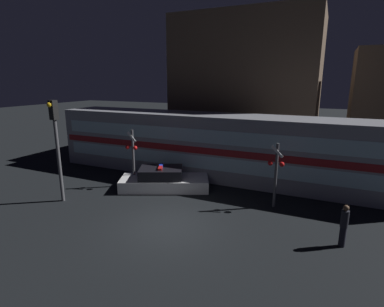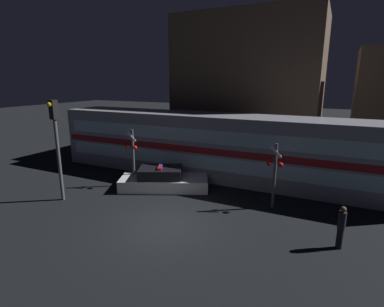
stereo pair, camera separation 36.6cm
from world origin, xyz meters
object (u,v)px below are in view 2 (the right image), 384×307
object	(u,v)px
police_car	(163,180)
crossing_signal_near	(275,172)
train	(217,146)
pedestrian	(341,227)
traffic_light_corner	(56,137)

from	to	relation	value
police_car	crossing_signal_near	bearing A→B (deg)	-24.59
train	pedestrian	distance (m)	9.09
pedestrian	traffic_light_corner	world-z (taller)	traffic_light_corner
train	crossing_signal_near	world-z (taller)	train
traffic_light_corner	police_car	bearing A→B (deg)	44.28
train	traffic_light_corner	distance (m)	8.95
train	police_car	size ratio (longest dim) A/B	4.21
traffic_light_corner	pedestrian	bearing A→B (deg)	5.12
crossing_signal_near	traffic_light_corner	bearing A→B (deg)	-159.44
train	pedestrian	size ratio (longest dim) A/B	13.53
police_car	crossing_signal_near	size ratio (longest dim) A/B	1.67
train	police_car	xyz separation A→B (m)	(-1.86, -3.31, -1.43)
pedestrian	crossing_signal_near	xyz separation A→B (m)	(-2.84, 2.50, 0.93)
police_car	crossing_signal_near	xyz separation A→B (m)	(5.95, 0.02, 1.27)
crossing_signal_near	train	bearing A→B (deg)	141.16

